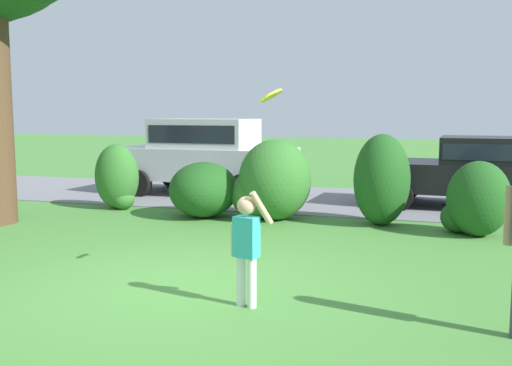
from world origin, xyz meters
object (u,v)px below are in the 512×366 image
parked_sedan (470,169)px  parked_suv (205,152)px  child_thrower (247,242)px  frisbee (271,96)px

parked_sedan → parked_suv: size_ratio=0.94×
parked_sedan → child_thrower: size_ratio=3.49×
child_thrower → frisbee: (0.09, 0.65, 1.57)m
parked_suv → child_thrower: (3.72, -7.89, -0.36)m
parked_suv → frisbee: (3.81, -7.24, 1.21)m
parked_sedan → frisbee: (-2.51, -7.05, 1.44)m
frisbee → child_thrower: bearing=-97.7°
parked_suv → frisbee: bearing=-62.3°
child_thrower → parked_suv: bearing=115.3°
frisbee → parked_sedan: bearing=70.4°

